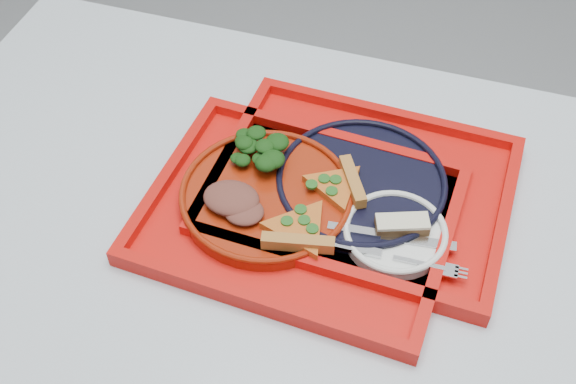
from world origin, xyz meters
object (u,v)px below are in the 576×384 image
object	(u,v)px
tray_far	(360,190)
dessert_bar	(402,225)
dinner_plate	(266,197)
navy_plate	(361,184)
tray_main	(299,217)

from	to	relation	value
tray_far	dessert_bar	bearing A→B (deg)	-41.28
dinner_plate	navy_plate	xyz separation A→B (m)	(0.13, 0.07, -0.00)
tray_far	navy_plate	size ratio (longest dim) A/B	1.73
navy_plate	dessert_bar	distance (m)	0.11
tray_far	navy_plate	bearing A→B (deg)	-43.03
tray_far	dessert_bar	world-z (taller)	dessert_bar
tray_main	dessert_bar	bearing A→B (deg)	5.97
tray_main	dinner_plate	size ratio (longest dim) A/B	1.73
dessert_bar	navy_plate	bearing A→B (deg)	116.54
navy_plate	dessert_bar	world-z (taller)	dessert_bar
tray_main	dessert_bar	world-z (taller)	dessert_bar
dinner_plate	tray_main	bearing A→B (deg)	-10.30
dessert_bar	tray_far	bearing A→B (deg)	116.54
dinner_plate	dessert_bar	bearing A→B (deg)	-0.71
navy_plate	dinner_plate	bearing A→B (deg)	-151.83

